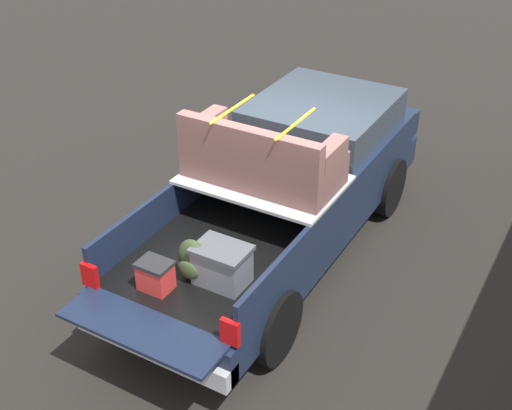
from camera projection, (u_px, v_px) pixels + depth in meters
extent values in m
plane|color=black|center=(278.00, 253.00, 9.24)|extent=(40.00, 40.00, 0.00)
cube|color=#162138|center=(279.00, 214.00, 8.90)|extent=(5.50, 1.92, 0.44)
cube|color=black|center=(231.00, 245.00, 7.90)|extent=(2.80, 1.80, 0.04)
cube|color=#162138|center=(165.00, 207.00, 8.17)|extent=(2.80, 0.06, 0.50)
cube|color=#162138|center=(302.00, 252.00, 7.38)|extent=(2.80, 0.06, 0.50)
cube|color=#162138|center=(285.00, 178.00, 8.78)|extent=(0.06, 1.80, 0.50)
cube|color=#162138|center=(142.00, 329.00, 6.66)|extent=(0.55, 1.80, 0.04)
cube|color=#B2B2B7|center=(263.00, 180.00, 8.20)|extent=(1.25, 1.92, 0.04)
cube|color=#162138|center=(324.00, 143.00, 9.65)|extent=(2.30, 1.92, 0.50)
cube|color=#2D3842|center=(322.00, 115.00, 9.32)|extent=(1.94, 1.76, 0.46)
cube|color=#162138|center=(359.00, 113.00, 10.68)|extent=(0.40, 1.82, 0.38)
cube|color=#B2B2B7|center=(154.00, 345.00, 6.96)|extent=(0.24, 1.92, 0.24)
cube|color=red|center=(90.00, 275.00, 7.14)|extent=(0.06, 0.20, 0.28)
cube|color=red|center=(230.00, 332.00, 6.39)|extent=(0.06, 0.20, 0.28)
cylinder|color=black|center=(282.00, 158.00, 10.67)|extent=(0.87, 0.30, 0.87)
cylinder|color=black|center=(387.00, 186.00, 9.92)|extent=(0.87, 0.30, 0.87)
cylinder|color=black|center=(145.00, 276.00, 8.09)|extent=(0.87, 0.30, 0.87)
cylinder|color=black|center=(273.00, 325.00, 7.35)|extent=(0.87, 0.30, 0.87)
cube|color=slate|center=(222.00, 267.00, 7.17)|extent=(0.40, 0.55, 0.40)
cube|color=#505359|center=(221.00, 250.00, 7.05)|extent=(0.44, 0.59, 0.05)
ellipsoid|color=#384728|center=(193.00, 259.00, 7.20)|extent=(0.20, 0.38, 0.50)
ellipsoid|color=#384728|center=(188.00, 270.00, 7.16)|extent=(0.09, 0.26, 0.22)
cube|color=red|center=(156.00, 277.00, 7.10)|extent=(0.26, 0.34, 0.30)
cube|color=#262628|center=(154.00, 264.00, 7.01)|extent=(0.28, 0.36, 0.04)
cube|color=brown|center=(263.00, 163.00, 8.08)|extent=(0.88, 1.86, 0.42)
cube|color=brown|center=(248.00, 144.00, 7.60)|extent=(0.16, 1.86, 0.40)
cube|color=brown|center=(207.00, 123.00, 8.30)|extent=(0.64, 0.20, 0.22)
cube|color=brown|center=(329.00, 154.00, 7.60)|extent=(0.64, 0.20, 0.22)
cube|color=yellow|center=(233.00, 109.00, 7.93)|extent=(0.98, 0.03, 0.02)
cube|color=yellow|center=(296.00, 124.00, 7.58)|extent=(0.98, 0.03, 0.02)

